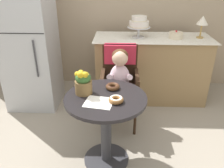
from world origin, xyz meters
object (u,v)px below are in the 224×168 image
round_layer_cake (176,35)px  table_lamp (202,21)px  cafe_table (106,117)px  donut_front (116,99)px  wicker_chair (120,73)px  refrigerator (29,44)px  donut_mid (113,86)px  flower_vase (83,82)px  seated_child (120,76)px  tiered_cake_stand (139,23)px

round_layer_cake → table_lamp: 0.37m
cafe_table → donut_front: 0.27m
round_layer_cake → donut_front: bearing=-119.0°
cafe_table → wicker_chair: 0.71m
refrigerator → donut_front: bearing=-46.0°
donut_mid → flower_vase: (-0.25, -0.10, 0.09)m
cafe_table → donut_front: bearing=-41.7°
seated_child → round_layer_cake: size_ratio=4.12×
cafe_table → wicker_chair: wicker_chair is taller
cafe_table → refrigerator: bearing=133.7°
cafe_table → donut_mid: (0.06, 0.16, 0.23)m
refrigerator → tiered_cake_stand: bearing=8.1°
seated_child → refrigerator: bearing=154.3°
round_layer_cake → refrigerator: refrigerator is taller
flower_vase → refrigerator: refrigerator is taller
wicker_chair → round_layer_cake: round_layer_cake is taller
cafe_table → donut_front: size_ratio=5.73×
cafe_table → table_lamp: bearing=48.2°
donut_mid → tiered_cake_stand: bearing=75.4°
flower_vase → round_layer_cake: size_ratio=1.28×
cafe_table → tiered_cake_stand: (0.35, 1.30, 0.58)m
wicker_chair → refrigerator: size_ratio=0.56×
donut_front → flower_vase: 0.33m
tiered_cake_stand → refrigerator: refrigerator is taller
flower_vase → round_layer_cake: (1.03, 1.21, 0.11)m
refrigerator → flower_vase: bearing=-50.6°
donut_front → refrigerator: size_ratio=0.07×
seated_child → tiered_cake_stand: 0.90m
round_layer_cake → refrigerator: 1.90m
seated_child → round_layer_cake: round_layer_cake is taller
flower_vase → round_layer_cake: bearing=49.4°
flower_vase → table_lamp: (1.36, 1.24, 0.28)m
cafe_table → round_layer_cake: bearing=56.4°
round_layer_cake → table_lamp: bearing=6.0°
donut_mid → tiered_cake_stand: (0.30, 1.14, 0.34)m
tiered_cake_stand → round_layer_cake: size_ratio=1.70×
wicker_chair → donut_front: wicker_chair is taller
donut_front → table_lamp: table_lamp is taller
wicker_chair → table_lamp: table_lamp is taller
seated_child → table_lamp: 1.36m
donut_front → donut_mid: donut_front is taller
wicker_chair → table_lamp: 1.30m
cafe_table → refrigerator: (-1.05, 1.10, 0.34)m
flower_vase → refrigerator: (-0.85, 1.04, 0.02)m
cafe_table → tiered_cake_stand: tiered_cake_stand is taller
donut_mid → flower_vase: bearing=-158.9°
tiered_cake_stand → cafe_table: bearing=-105.3°
cafe_table → table_lamp: table_lamp is taller
seated_child → donut_mid: seated_child is taller
donut_mid → round_layer_cake: 1.37m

